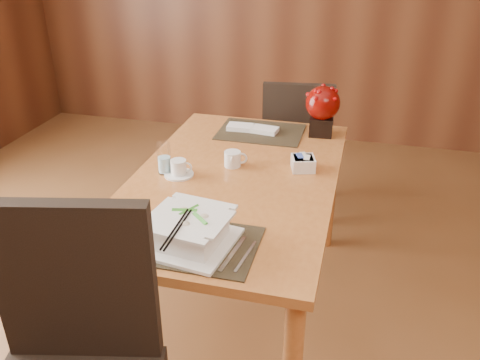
% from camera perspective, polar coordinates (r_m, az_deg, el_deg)
% --- Properties ---
extents(dining_table, '(0.90, 1.50, 0.75)m').
position_cam_1_polar(dining_table, '(2.32, -0.63, -1.77)').
color(dining_table, '#B86C33').
rests_on(dining_table, ground).
extents(placemat_near, '(0.45, 0.33, 0.01)m').
position_cam_1_polar(placemat_near, '(1.82, -5.17, -7.15)').
color(placemat_near, black).
rests_on(placemat_near, dining_table).
extents(placemat_far, '(0.45, 0.33, 0.01)m').
position_cam_1_polar(placemat_far, '(2.76, 2.34, 5.42)').
color(placemat_far, black).
rests_on(placemat_far, dining_table).
extents(soup_setting, '(0.33, 0.33, 0.12)m').
position_cam_1_polar(soup_setting, '(1.79, -5.65, -5.71)').
color(soup_setting, white).
rests_on(soup_setting, dining_table).
extents(coffee_cup, '(0.13, 0.13, 0.08)m').
position_cam_1_polar(coffee_cup, '(2.29, -6.90, 1.25)').
color(coffee_cup, white).
rests_on(coffee_cup, dining_table).
extents(water_glass, '(0.07, 0.07, 0.14)m').
position_cam_1_polar(water_glass, '(2.31, -8.52, 2.43)').
color(water_glass, silver).
rests_on(water_glass, dining_table).
extents(creamer_jug, '(0.12, 0.12, 0.07)m').
position_cam_1_polar(creamer_jug, '(2.36, -0.85, 2.39)').
color(creamer_jug, white).
rests_on(creamer_jug, dining_table).
extents(sugar_caddy, '(0.13, 0.13, 0.06)m').
position_cam_1_polar(sugar_caddy, '(2.35, 7.09, 1.87)').
color(sugar_caddy, white).
rests_on(sugar_caddy, dining_table).
extents(berry_decor, '(0.18, 0.18, 0.27)m').
position_cam_1_polar(berry_decor, '(2.72, 9.25, 8.03)').
color(berry_decor, black).
rests_on(berry_decor, dining_table).
extents(napkins_far, '(0.28, 0.11, 0.02)m').
position_cam_1_polar(napkins_far, '(2.76, 1.60, 5.79)').
color(napkins_far, white).
rests_on(napkins_far, dining_table).
extents(bread_plate, '(0.14, 0.14, 0.01)m').
position_cam_1_polar(bread_plate, '(1.88, -17.10, -7.09)').
color(bread_plate, white).
rests_on(bread_plate, dining_table).
extents(far_chair, '(0.49, 0.49, 0.94)m').
position_cam_1_polar(far_chair, '(3.22, 6.35, 4.25)').
color(far_chair, black).
rests_on(far_chair, ground).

